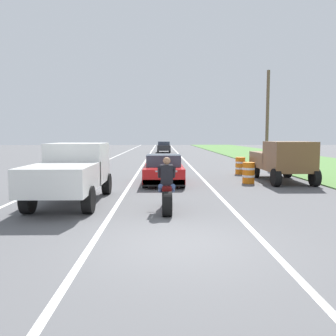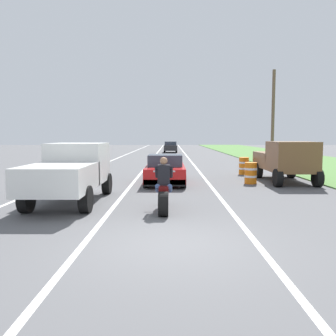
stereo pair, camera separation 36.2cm
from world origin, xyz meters
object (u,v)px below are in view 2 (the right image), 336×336
object	(u,v)px
motorcycle_with_rider	(164,192)
construction_barrel_mid	(244,166)
pickup_truck_left_lane_white	(71,170)
distant_car_far_ahead	(171,147)
construction_barrel_nearest	(251,173)
sports_car_red	(165,170)
pickup_truck_right_shoulder_brown	(285,159)

from	to	relation	value
motorcycle_with_rider	construction_barrel_mid	size ratio (longest dim) A/B	2.21
pickup_truck_left_lane_white	distant_car_far_ahead	size ratio (longest dim) A/B	1.20
motorcycle_with_rider	pickup_truck_left_lane_white	distance (m)	3.48
construction_barrel_nearest	distant_car_far_ahead	xyz separation A→B (m)	(-3.79, 31.06, 0.27)
distant_car_far_ahead	sports_car_red	bearing A→B (deg)	-90.42
sports_car_red	construction_barrel_nearest	distance (m)	4.02
pickup_truck_right_shoulder_brown	sports_car_red	bearing A→B (deg)	-174.72
distant_car_far_ahead	pickup_truck_right_shoulder_brown	bearing A→B (deg)	-79.53
sports_car_red	distant_car_far_ahead	size ratio (longest dim) A/B	1.08
pickup_truck_left_lane_white	distant_car_far_ahead	world-z (taller)	pickup_truck_left_lane_white
construction_barrel_mid	motorcycle_with_rider	bearing A→B (deg)	-114.03
pickup_truck_right_shoulder_brown	construction_barrel_nearest	distance (m)	2.04
motorcycle_with_rider	construction_barrel_mid	bearing A→B (deg)	65.97
sports_car_red	construction_barrel_mid	bearing A→B (deg)	40.04
motorcycle_with_rider	construction_barrel_nearest	world-z (taller)	motorcycle_with_rider
sports_car_red	pickup_truck_left_lane_white	size ratio (longest dim) A/B	0.90
motorcycle_with_rider	distant_car_far_ahead	size ratio (longest dim) A/B	0.55
sports_car_red	pickup_truck_left_lane_white	bearing A→B (deg)	-122.68
pickup_truck_left_lane_white	distant_car_far_ahead	bearing A→B (deg)	84.71
construction_barrel_nearest	distant_car_far_ahead	world-z (taller)	distant_car_far_ahead
sports_car_red	pickup_truck_right_shoulder_brown	xyz separation A→B (m)	(5.84, 0.54, 0.48)
construction_barrel_mid	sports_car_red	bearing A→B (deg)	-139.96
pickup_truck_right_shoulder_brown	construction_barrel_nearest	world-z (taller)	pickup_truck_right_shoulder_brown
sports_car_red	pickup_truck_left_lane_white	xyz separation A→B (m)	(-3.08, -4.80, 0.48)
motorcycle_with_rider	pickup_truck_right_shoulder_brown	world-z (taller)	pickup_truck_right_shoulder_brown
pickup_truck_left_lane_white	construction_barrel_nearest	distance (m)	8.51
sports_car_red	construction_barrel_mid	xyz separation A→B (m)	(4.52, 3.80, -0.13)
sports_car_red	distant_car_far_ahead	world-z (taller)	distant_car_far_ahead
sports_car_red	construction_barrel_mid	world-z (taller)	sports_car_red
motorcycle_with_rider	pickup_truck_right_shoulder_brown	distance (m)	8.91
pickup_truck_right_shoulder_brown	construction_barrel_mid	distance (m)	3.57
construction_barrel_nearest	distant_car_far_ahead	distance (m)	31.29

